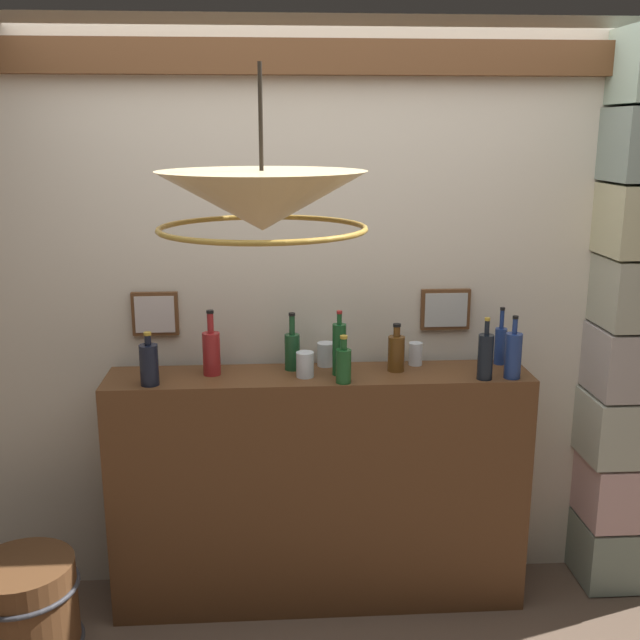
{
  "coord_description": "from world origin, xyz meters",
  "views": [
    {
      "loc": [
        -0.2,
        -2.2,
        2.09
      ],
      "look_at": [
        0.0,
        0.81,
        1.33
      ],
      "focal_mm": 42.49,
      "sensor_mm": 36.0,
      "label": 1
    }
  ],
  "objects_px": {
    "liquor_bottle_vermouth": "(292,350)",
    "pendant_lamp": "(262,203)",
    "liquor_bottle_scotch": "(339,348)",
    "liquor_bottle_rum": "(211,352)",
    "glass_tumbler_rocks": "(326,354)",
    "glass_tumbler_shot": "(416,354)",
    "liquor_bottle_rye": "(500,344)",
    "wooden_barrel": "(26,615)",
    "liquor_bottle_port": "(485,356)",
    "glass_tumbler_highball": "(305,364)",
    "liquor_bottle_bourbon": "(344,364)",
    "liquor_bottle_gin": "(513,355)",
    "liquor_bottle_sherry": "(396,352)",
    "liquor_bottle_mezcal": "(149,364)"
  },
  "relations": [
    {
      "from": "liquor_bottle_rye",
      "to": "glass_tumbler_shot",
      "type": "relative_size",
      "value": 2.56
    },
    {
      "from": "liquor_bottle_vermouth",
      "to": "glass_tumbler_rocks",
      "type": "relative_size",
      "value": 2.44
    },
    {
      "from": "liquor_bottle_vermouth",
      "to": "wooden_barrel",
      "type": "distance_m",
      "value": 1.5
    },
    {
      "from": "liquor_bottle_bourbon",
      "to": "glass_tumbler_rocks",
      "type": "relative_size",
      "value": 1.93
    },
    {
      "from": "liquor_bottle_bourbon",
      "to": "liquor_bottle_rye",
      "type": "relative_size",
      "value": 0.78
    },
    {
      "from": "glass_tumbler_highball",
      "to": "glass_tumbler_rocks",
      "type": "bearing_deg",
      "value": 56.51
    },
    {
      "from": "liquor_bottle_vermouth",
      "to": "pendant_lamp",
      "type": "xyz_separation_m",
      "value": [
        -0.11,
        -1.01,
        0.72
      ]
    },
    {
      "from": "liquor_bottle_vermouth",
      "to": "glass_tumbler_shot",
      "type": "relative_size",
      "value": 2.51
    },
    {
      "from": "liquor_bottle_bourbon",
      "to": "liquor_bottle_sherry",
      "type": "height_order",
      "value": "liquor_bottle_sherry"
    },
    {
      "from": "liquor_bottle_port",
      "to": "liquor_bottle_bourbon",
      "type": "distance_m",
      "value": 0.59
    },
    {
      "from": "wooden_barrel",
      "to": "liquor_bottle_bourbon",
      "type": "bearing_deg",
      "value": 11.63
    },
    {
      "from": "liquor_bottle_gin",
      "to": "glass_tumbler_rocks",
      "type": "bearing_deg",
      "value": 163.87
    },
    {
      "from": "liquor_bottle_rye",
      "to": "glass_tumbler_highball",
      "type": "xyz_separation_m",
      "value": [
        -0.87,
        -0.13,
        -0.04
      ]
    },
    {
      "from": "liquor_bottle_bourbon",
      "to": "wooden_barrel",
      "type": "relative_size",
      "value": 0.44
    },
    {
      "from": "liquor_bottle_port",
      "to": "liquor_bottle_rum",
      "type": "xyz_separation_m",
      "value": [
        -1.14,
        0.14,
        0.0
      ]
    },
    {
      "from": "liquor_bottle_sherry",
      "to": "glass_tumbler_highball",
      "type": "xyz_separation_m",
      "value": [
        -0.4,
        -0.06,
        -0.03
      ]
    },
    {
      "from": "liquor_bottle_gin",
      "to": "liquor_bottle_rye",
      "type": "relative_size",
      "value": 1.04
    },
    {
      "from": "liquor_bottle_rye",
      "to": "glass_tumbler_rocks",
      "type": "height_order",
      "value": "liquor_bottle_rye"
    },
    {
      "from": "liquor_bottle_scotch",
      "to": "liquor_bottle_rum",
      "type": "height_order",
      "value": "liquor_bottle_rum"
    },
    {
      "from": "glass_tumbler_highball",
      "to": "liquor_bottle_bourbon",
      "type": "bearing_deg",
      "value": -29.55
    },
    {
      "from": "liquor_bottle_rum",
      "to": "wooden_barrel",
      "type": "relative_size",
      "value": 0.62
    },
    {
      "from": "liquor_bottle_port",
      "to": "pendant_lamp",
      "type": "height_order",
      "value": "pendant_lamp"
    },
    {
      "from": "liquor_bottle_mezcal",
      "to": "glass_tumbler_shot",
      "type": "xyz_separation_m",
      "value": [
        1.13,
        0.2,
        -0.04
      ]
    },
    {
      "from": "liquor_bottle_port",
      "to": "glass_tumbler_highball",
      "type": "relative_size",
      "value": 2.46
    },
    {
      "from": "liquor_bottle_scotch",
      "to": "glass_tumbler_highball",
      "type": "xyz_separation_m",
      "value": [
        -0.15,
        -0.02,
        -0.06
      ]
    },
    {
      "from": "glass_tumbler_rocks",
      "to": "glass_tumbler_shot",
      "type": "distance_m",
      "value": 0.4
    },
    {
      "from": "liquor_bottle_vermouth",
      "to": "glass_tumbler_highball",
      "type": "height_order",
      "value": "liquor_bottle_vermouth"
    },
    {
      "from": "liquor_bottle_gin",
      "to": "glass_tumbler_highball",
      "type": "xyz_separation_m",
      "value": [
        -0.87,
        0.07,
        -0.05
      ]
    },
    {
      "from": "glass_tumbler_rocks",
      "to": "wooden_barrel",
      "type": "xyz_separation_m",
      "value": [
        -1.22,
        -0.5,
        -0.9
      ]
    },
    {
      "from": "liquor_bottle_vermouth",
      "to": "glass_tumbler_highball",
      "type": "distance_m",
      "value": 0.12
    },
    {
      "from": "pendant_lamp",
      "to": "glass_tumbler_highball",
      "type": "bearing_deg",
      "value": 80.07
    },
    {
      "from": "liquor_bottle_port",
      "to": "liquor_bottle_vermouth",
      "type": "distance_m",
      "value": 0.82
    },
    {
      "from": "liquor_bottle_scotch",
      "to": "liquor_bottle_sherry",
      "type": "bearing_deg",
      "value": 8.23
    },
    {
      "from": "liquor_bottle_gin",
      "to": "liquor_bottle_bourbon",
      "type": "bearing_deg",
      "value": -178.76
    },
    {
      "from": "liquor_bottle_rye",
      "to": "glass_tumbler_shot",
      "type": "distance_m",
      "value": 0.38
    },
    {
      "from": "liquor_bottle_bourbon",
      "to": "glass_tumbler_rocks",
      "type": "bearing_deg",
      "value": 103.05
    },
    {
      "from": "liquor_bottle_gin",
      "to": "glass_tumbler_highball",
      "type": "relative_size",
      "value": 2.5
    },
    {
      "from": "liquor_bottle_scotch",
      "to": "glass_tumbler_shot",
      "type": "xyz_separation_m",
      "value": [
        0.35,
        0.12,
        -0.06
      ]
    },
    {
      "from": "liquor_bottle_bourbon",
      "to": "wooden_barrel",
      "type": "xyz_separation_m",
      "value": [
        -1.28,
        -0.26,
        -0.93
      ]
    },
    {
      "from": "liquor_bottle_bourbon",
      "to": "wooden_barrel",
      "type": "height_order",
      "value": "liquor_bottle_bourbon"
    },
    {
      "from": "liquor_bottle_rum",
      "to": "glass_tumbler_highball",
      "type": "height_order",
      "value": "liquor_bottle_rum"
    },
    {
      "from": "pendant_lamp",
      "to": "liquor_bottle_rye",
      "type": "bearing_deg",
      "value": 44.94
    },
    {
      "from": "liquor_bottle_bourbon",
      "to": "glass_tumbler_shot",
      "type": "relative_size",
      "value": 1.99
    },
    {
      "from": "liquor_bottle_rye",
      "to": "wooden_barrel",
      "type": "distance_m",
      "value": 2.26
    },
    {
      "from": "glass_tumbler_highball",
      "to": "pendant_lamp",
      "type": "height_order",
      "value": "pendant_lamp"
    },
    {
      "from": "glass_tumbler_rocks",
      "to": "pendant_lamp",
      "type": "relative_size",
      "value": 0.17
    },
    {
      "from": "liquor_bottle_scotch",
      "to": "liquor_bottle_rum",
      "type": "relative_size",
      "value": 0.99
    },
    {
      "from": "liquor_bottle_rum",
      "to": "liquor_bottle_port",
      "type": "bearing_deg",
      "value": -6.78
    },
    {
      "from": "liquor_bottle_bourbon",
      "to": "pendant_lamp",
      "type": "height_order",
      "value": "pendant_lamp"
    },
    {
      "from": "liquor_bottle_rye",
      "to": "liquor_bottle_mezcal",
      "type": "bearing_deg",
      "value": -172.84
    }
  ]
}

